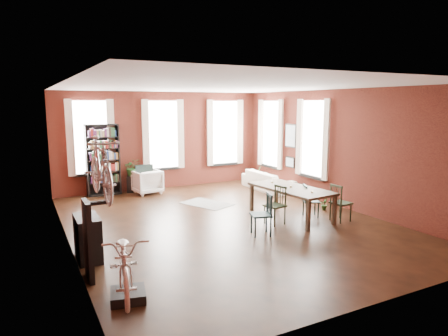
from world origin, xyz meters
TOP-DOWN VIEW (x-y plane):
  - room at (0.25, 0.62)m, footprint 9.00×9.04m
  - dining_table at (1.65, -0.37)m, footprint 1.24×2.32m
  - dining_chair_a at (0.25, -1.20)m, footprint 0.52×0.52m
  - dining_chair_b at (0.97, -0.67)m, footprint 0.49×0.49m
  - dining_chair_c at (2.53, -1.18)m, footprint 0.44×0.44m
  - dining_chair_d at (2.13, -0.56)m, footprint 0.49×0.49m
  - bookshelf at (-2.00, 4.30)m, footprint 1.00×0.32m
  - white_armchair at (-0.75, 3.89)m, footprint 0.88×0.84m
  - cream_sofa at (2.95, 2.60)m, footprint 0.61×2.08m
  - striped_rug at (0.35, 1.81)m, footprint 1.36×1.62m
  - bike_trainer at (-3.02, -2.77)m, footprint 0.58×0.58m
  - bike_wall_rack at (-3.40, -1.80)m, footprint 0.16×0.60m
  - console_table at (-3.28, -0.90)m, footprint 0.40×0.80m
  - plant_stand at (-1.15, 4.30)m, footprint 0.34×0.34m
  - plant_by_sofa at (3.06, 3.47)m, footprint 0.55×0.75m
  - plant_small at (2.85, -0.25)m, footprint 0.45×0.53m
  - bicycle_floor at (-3.04, -2.77)m, footprint 0.76×1.00m
  - bicycle_hung at (-3.15, -1.80)m, footprint 0.47×1.00m
  - plant_on_stand at (-1.11, 4.29)m, footprint 0.49×0.55m

SIDE VIEW (x-z plane):
  - striped_rug at x=0.35m, z-range 0.00..0.01m
  - bike_trainer at x=-3.02m, z-range 0.00..0.14m
  - plant_small at x=2.85m, z-range 0.00..0.17m
  - plant_by_sofa at x=3.06m, z-range 0.00..0.30m
  - plant_stand at x=-1.15m, z-range 0.00..0.53m
  - dining_table at x=1.65m, z-range 0.00..0.76m
  - console_table at x=-3.28m, z-range 0.00..0.80m
  - dining_chair_d at x=2.13m, z-range 0.00..0.81m
  - cream_sofa at x=2.95m, z-range 0.00..0.81m
  - white_armchair at x=-0.75m, z-range 0.00..0.82m
  - dining_chair_c at x=2.53m, z-range 0.00..0.90m
  - dining_chair_b at x=0.97m, z-range 0.00..0.90m
  - dining_chair_a at x=0.25m, z-range 0.00..0.91m
  - bike_wall_rack at x=-3.40m, z-range 0.00..1.30m
  - plant_on_stand at x=-1.11m, z-range 0.53..0.96m
  - bicycle_floor at x=-3.04m, z-range 0.14..1.87m
  - bookshelf at x=-2.00m, z-range 0.00..2.20m
  - bicycle_hung at x=-3.15m, z-range 1.30..2.96m
  - room at x=0.25m, z-range 0.53..3.75m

